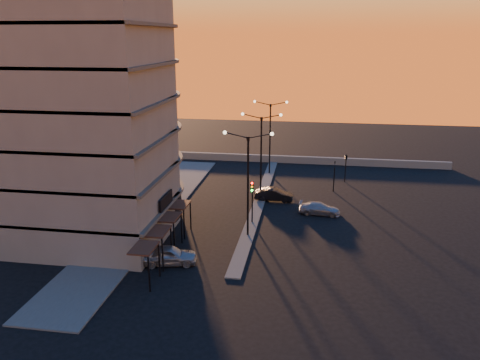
% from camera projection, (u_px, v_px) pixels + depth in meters
% --- Properties ---
extents(ground, '(120.00, 120.00, 0.00)m').
position_uv_depth(ground, '(248.00, 236.00, 41.96)').
color(ground, black).
rests_on(ground, ground).
extents(sidewalk_west, '(5.00, 40.00, 0.12)m').
position_uv_depth(sidewalk_west, '(151.00, 213.00, 47.28)').
color(sidewalk_west, '#4D4D4A').
rests_on(sidewalk_west, ground).
extents(median, '(1.20, 36.00, 0.12)m').
position_uv_depth(median, '(260.00, 199.00, 51.38)').
color(median, '#4D4D4A').
rests_on(median, ground).
extents(parapet, '(44.00, 0.50, 1.00)m').
position_uv_depth(parapet, '(288.00, 159.00, 66.06)').
color(parapet, slate).
rests_on(parapet, ground).
extents(building, '(14.35, 17.08, 25.00)m').
position_uv_depth(building, '(89.00, 99.00, 40.58)').
color(building, slate).
rests_on(building, ground).
extents(streetlamp_near, '(4.32, 0.32, 9.51)m').
position_uv_depth(streetlamp_near, '(248.00, 176.00, 40.31)').
color(streetlamp_near, black).
rests_on(streetlamp_near, ground).
extents(streetlamp_mid, '(4.32, 0.32, 9.51)m').
position_uv_depth(streetlamp_mid, '(261.00, 150.00, 49.75)').
color(streetlamp_mid, black).
rests_on(streetlamp_mid, ground).
extents(streetlamp_far, '(4.32, 0.32, 9.51)m').
position_uv_depth(streetlamp_far, '(270.00, 132.00, 59.20)').
color(streetlamp_far, black).
rests_on(streetlamp_far, ground).
extents(traffic_light_main, '(0.28, 0.44, 4.25)m').
position_uv_depth(traffic_light_main, '(252.00, 195.00, 43.82)').
color(traffic_light_main, black).
rests_on(traffic_light_main, ground).
extents(signal_east_a, '(0.13, 0.16, 3.60)m').
position_uv_depth(signal_east_a, '(334.00, 175.00, 53.41)').
color(signal_east_a, black).
rests_on(signal_east_a, ground).
extents(signal_east_b, '(0.42, 1.99, 3.60)m').
position_uv_depth(signal_east_b, '(346.00, 157.00, 56.62)').
color(signal_east_b, black).
rests_on(signal_east_b, ground).
extents(car_hatchback, '(4.75, 2.71, 1.52)m').
position_uv_depth(car_hatchback, '(168.00, 255.00, 36.53)').
color(car_hatchback, '#999BA0').
rests_on(car_hatchback, ground).
extents(car_sedan, '(4.16, 1.53, 1.36)m').
position_uv_depth(car_sedan, '(274.00, 195.00, 50.80)').
color(car_sedan, black).
rests_on(car_sedan, ground).
extents(car_wagon, '(4.19, 1.92, 1.19)m').
position_uv_depth(car_wagon, '(320.00, 209.00, 46.88)').
color(car_wagon, '#97989D').
rests_on(car_wagon, ground).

